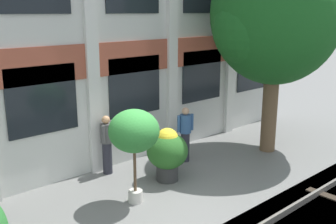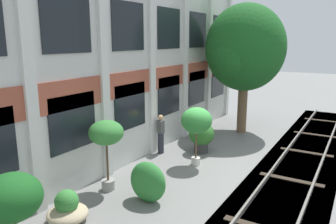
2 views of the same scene
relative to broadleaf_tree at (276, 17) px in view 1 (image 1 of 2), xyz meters
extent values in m
plane|color=slate|center=(-5.03, -0.34, -4.18)|extent=(80.00, 80.00, 0.00)
cube|color=silver|center=(-5.03, 2.48, -0.14)|extent=(16.96, 0.50, 8.09)
cube|color=#9E4C38|center=(-5.03, 2.21, -1.08)|extent=(16.96, 0.06, 0.90)
cube|color=silver|center=(-5.03, 2.17, -0.14)|extent=(0.36, 0.16, 8.09)
cube|color=silver|center=(-2.20, 2.17, -0.14)|extent=(0.36, 0.16, 8.09)
cube|color=silver|center=(0.62, 2.17, -0.14)|extent=(0.36, 0.16, 8.09)
cube|color=silver|center=(3.45, 2.17, -0.14)|extent=(0.36, 0.16, 8.09)
cube|color=black|center=(-6.45, 2.20, -1.93)|extent=(1.81, 0.04, 1.70)
cube|color=black|center=(-3.62, 2.20, -1.93)|extent=(1.81, 0.04, 1.70)
cube|color=black|center=(-0.79, 2.20, -1.93)|extent=(1.81, 0.04, 1.70)
cube|color=black|center=(2.04, 2.20, -1.93)|extent=(1.81, 0.04, 1.70)
cylinder|color=brown|center=(0.00, 0.00, -2.61)|extent=(0.48, 0.48, 3.13)
ellipsoid|color=#19561E|center=(0.00, 0.00, 0.12)|extent=(3.91, 3.91, 4.26)
sphere|color=#19561E|center=(-0.98, 0.20, -0.30)|extent=(2.15, 2.15, 2.15)
sphere|color=#19561E|center=(0.98, -0.20, -0.30)|extent=(2.15, 2.15, 2.15)
cylinder|color=#333333|center=(-3.95, 0.42, -3.97)|extent=(0.58, 0.58, 0.41)
ellipsoid|color=#286023|center=(-3.95, 0.42, -3.36)|extent=(1.09, 1.09, 0.96)
sphere|color=yellow|center=(-3.95, 0.42, -3.05)|extent=(0.60, 0.60, 0.60)
cylinder|color=beige|center=(-5.34, -0.01, -4.04)|extent=(0.34, 0.34, 0.29)
cylinder|color=brown|center=(-5.34, -0.01, -3.26)|extent=(0.07, 0.07, 1.27)
ellipsoid|color=#2D7A33|center=(-5.34, -0.01, -2.43)|extent=(1.16, 1.16, 0.98)
cylinder|color=#282833|center=(-2.65, 1.09, -3.74)|extent=(0.26, 0.26, 0.89)
cylinder|color=#33598C|center=(-2.65, 1.09, -3.02)|extent=(0.34, 0.34, 0.54)
sphere|color=tan|center=(-2.65, 1.09, -2.64)|extent=(0.22, 0.22, 0.22)
cylinder|color=#33598C|center=(-2.86, 1.15, -2.99)|extent=(0.09, 0.09, 0.49)
cylinder|color=#33598C|center=(-2.43, 1.03, -2.99)|extent=(0.09, 0.09, 0.49)
cylinder|color=#282833|center=(-4.88, 1.86, -3.73)|extent=(0.26, 0.26, 0.89)
cylinder|color=#4C4C4C|center=(-4.88, 1.86, -3.02)|extent=(0.34, 0.34, 0.54)
sphere|color=tan|center=(-4.88, 1.86, -2.64)|extent=(0.22, 0.22, 0.22)
cylinder|color=#4C4C4C|center=(-5.06, 1.73, -2.99)|extent=(0.09, 0.09, 0.48)
cylinder|color=#4C4C4C|center=(-4.70, 1.99, -2.99)|extent=(0.09, 0.09, 0.48)
camera|label=1|loc=(-10.39, -6.82, 0.19)|focal=42.00mm
camera|label=2|loc=(-16.00, -5.18, 0.51)|focal=35.00mm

